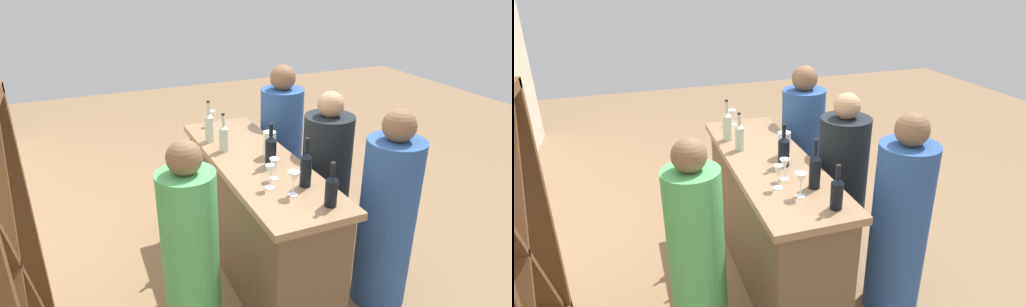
# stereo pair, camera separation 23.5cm
# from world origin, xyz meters

# --- Properties ---
(ground_plane) EXTENTS (12.00, 12.00, 0.00)m
(ground_plane) POSITION_xyz_m (0.00, 0.00, 0.00)
(ground_plane) COLOR #846647
(bar_counter) EXTENTS (1.89, 0.60, 0.98)m
(bar_counter) POSITION_xyz_m (0.00, 0.00, 0.50)
(bar_counter) COLOR brown
(bar_counter) RESTS_ON ground
(wine_rack) EXTENTS (1.09, 0.28, 1.71)m
(wine_rack) POSITION_xyz_m (-0.48, 1.65, 0.85)
(wine_rack) COLOR brown
(wine_rack) RESTS_ON ground
(wine_bottle_leftmost_near_black) EXTENTS (0.08, 0.08, 0.28)m
(wine_bottle_leftmost_near_black) POSITION_xyz_m (-0.79, -0.14, 1.09)
(wine_bottle_leftmost_near_black) COLOR black
(wine_bottle_leftmost_near_black) RESTS_ON bar_counter
(wine_bottle_second_left_near_black) EXTENTS (0.08, 0.08, 0.33)m
(wine_bottle_second_left_near_black) POSITION_xyz_m (-0.50, -0.13, 1.11)
(wine_bottle_second_left_near_black) COLOR black
(wine_bottle_second_left_near_black) RESTS_ON bar_counter
(wine_bottle_center_near_black) EXTENTS (0.08, 0.08, 0.31)m
(wine_bottle_center_near_black) POSITION_xyz_m (-0.12, -0.06, 1.10)
(wine_bottle_center_near_black) COLOR black
(wine_bottle_center_near_black) RESTS_ON bar_counter
(wine_bottle_second_right_clear_pale) EXTENTS (0.07, 0.07, 0.30)m
(wine_bottle_second_right_clear_pale) POSITION_xyz_m (0.25, 0.16, 1.10)
(wine_bottle_second_right_clear_pale) COLOR #B7C6B2
(wine_bottle_second_right_clear_pale) RESTS_ON bar_counter
(wine_bottle_rightmost_clear_pale) EXTENTS (0.07, 0.07, 0.34)m
(wine_bottle_rightmost_clear_pale) POSITION_xyz_m (0.49, 0.20, 1.11)
(wine_bottle_rightmost_clear_pale) COLOR #B7C6B2
(wine_bottle_rightmost_clear_pale) RESTS_ON bar_counter
(wine_glass_near_left) EXTENTS (0.08, 0.08, 0.16)m
(wine_glass_near_left) POSITION_xyz_m (-0.58, 0.00, 1.10)
(wine_glass_near_left) COLOR white
(wine_glass_near_left) RESTS_ON bar_counter
(wine_glass_near_center) EXTENTS (0.07, 0.07, 0.15)m
(wine_glass_near_center) POSITION_xyz_m (-0.33, 0.01, 1.09)
(wine_glass_near_center) COLOR white
(wine_glass_near_center) RESTS_ON bar_counter
(wine_glass_near_right) EXTENTS (0.07, 0.07, 0.14)m
(wine_glass_near_right) POSITION_xyz_m (0.84, 0.07, 1.08)
(wine_glass_near_right) COLOR white
(wine_glass_near_right) RESTS_ON bar_counter
(wine_glass_far_left) EXTENTS (0.07, 0.07, 0.16)m
(wine_glass_far_left) POSITION_xyz_m (-0.44, 0.09, 1.10)
(wine_glass_far_left) COLOR white
(wine_glass_far_left) RESTS_ON bar_counter
(water_pitcher) EXTENTS (0.10, 0.10, 0.19)m
(water_pitcher) POSITION_xyz_m (0.03, -0.12, 1.08)
(water_pitcher) COLOR silver
(water_pitcher) RESTS_ON bar_counter
(person_left_guest) EXTENTS (0.45, 0.45, 1.46)m
(person_left_guest) POSITION_xyz_m (-0.07, -0.57, 0.66)
(person_left_guest) COLOR black
(person_left_guest) RESTS_ON ground
(person_center_guest) EXTENTS (0.46, 0.46, 1.50)m
(person_center_guest) POSITION_xyz_m (0.69, -0.55, 0.69)
(person_center_guest) COLOR #284C8C
(person_center_guest) RESTS_ON ground
(person_right_guest) EXTENTS (0.42, 0.42, 1.47)m
(person_right_guest) POSITION_xyz_m (-0.65, -0.71, 0.67)
(person_right_guest) COLOR #284C8C
(person_right_guest) RESTS_ON ground
(person_server_behind) EXTENTS (0.35, 0.35, 1.42)m
(person_server_behind) POSITION_xyz_m (-0.50, 0.65, 0.65)
(person_server_behind) COLOR #4CA559
(person_server_behind) RESTS_ON ground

